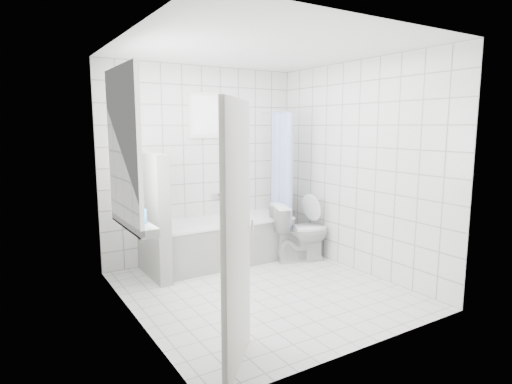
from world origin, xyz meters
TOP-DOWN VIEW (x-y plane):
  - ground at (0.00, 0.00)m, footprint 3.00×3.00m
  - ceiling at (0.00, 0.00)m, footprint 3.00×3.00m
  - wall_back at (0.00, 1.50)m, footprint 2.80×0.02m
  - wall_front at (0.00, -1.50)m, footprint 2.80×0.02m
  - wall_left at (-1.40, 0.00)m, footprint 0.02×3.00m
  - wall_right at (1.40, 0.00)m, footprint 0.02×3.00m
  - window_left at (-1.35, 0.30)m, footprint 0.01×0.90m
  - window_back at (0.10, 1.46)m, footprint 0.50×0.01m
  - window_sill at (-1.31, 0.30)m, footprint 0.18×1.02m
  - door at (-0.98, -1.18)m, footprint 0.56×0.62m
  - bathtub at (0.10, 1.12)m, footprint 1.81×0.77m
  - partition_wall at (-0.87, 1.07)m, footprint 0.15×0.85m
  - tiled_ledge at (1.22, 1.38)m, footprint 0.40×0.24m
  - toilet at (1.03, 0.65)m, footprint 0.86×0.64m
  - curtain_rod at (0.95, 1.10)m, footprint 0.02×0.80m
  - shower_curtain at (0.95, 0.97)m, footprint 0.14×0.48m
  - tub_faucet at (0.20, 1.46)m, footprint 0.18×0.06m
  - sill_bottles at (-1.30, 0.26)m, footprint 0.18×0.56m
  - ledge_bottles at (1.22, 1.36)m, footprint 0.16×0.18m

SIDE VIEW (x-z plane):
  - ground at x=0.00m, z-range 0.00..0.00m
  - tiled_ledge at x=1.22m, z-range 0.00..0.55m
  - bathtub at x=0.10m, z-range 0.00..0.58m
  - toilet at x=1.03m, z-range 0.00..0.78m
  - ledge_bottles at x=1.22m, z-range 0.53..0.81m
  - partition_wall at x=-0.87m, z-range 0.00..1.50m
  - tub_faucet at x=0.20m, z-range 0.82..0.88m
  - window_sill at x=-1.31m, z-range 0.82..0.90m
  - sill_bottles at x=-1.30m, z-range 0.89..1.09m
  - door at x=-0.98m, z-range 0.00..2.00m
  - shower_curtain at x=0.95m, z-range 0.21..1.99m
  - wall_back at x=0.00m, z-range 0.00..2.60m
  - wall_front at x=0.00m, z-range 0.00..2.60m
  - wall_left at x=-1.40m, z-range 0.00..2.60m
  - wall_right at x=1.40m, z-range 0.00..2.60m
  - window_left at x=-1.35m, z-range 0.90..2.30m
  - window_back at x=0.10m, z-range 1.70..2.20m
  - curtain_rod at x=0.95m, z-range 1.99..2.01m
  - ceiling at x=0.00m, z-range 2.60..2.60m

